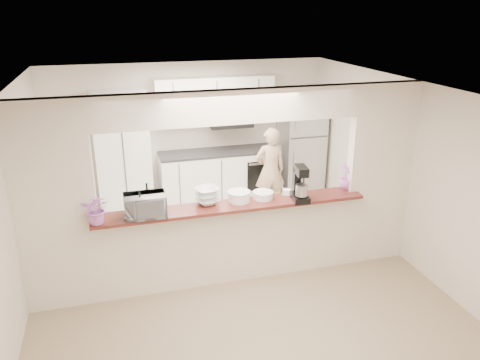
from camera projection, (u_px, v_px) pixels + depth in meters
name	position (u px, v px, depth m)	size (l,w,h in m)	color
floor	(232.00, 278.00, 6.20)	(6.00, 6.00, 0.00)	tan
tile_overlay	(208.00, 228.00, 7.60)	(5.00, 2.90, 0.01)	beige
partition	(232.00, 173.00, 5.69)	(5.00, 0.15, 2.50)	white
bar_counter	(232.00, 240.00, 6.00)	(3.40, 0.38, 1.09)	white
kitchen_cabinets	(182.00, 152.00, 8.27)	(3.15, 0.62, 2.25)	white
refrigerator	(301.00, 150.00, 8.82)	(0.75, 0.70, 1.70)	#BCBCC1
flower_left	(97.00, 209.00, 5.22)	(0.32, 0.28, 0.35)	pink
wine_bottle_a	(141.00, 208.00, 5.36)	(0.07, 0.07, 0.33)	black
wine_bottle_b	(148.00, 200.00, 5.58)	(0.07, 0.07, 0.34)	black
toaster_oven	(145.00, 206.00, 5.41)	(0.48, 0.32, 0.26)	#A0A0A4
serving_bowls	(207.00, 196.00, 5.76)	(0.28, 0.28, 0.21)	white
plate_stack_a	(239.00, 196.00, 5.85)	(0.29, 0.29, 0.13)	white
plate_stack_b	(263.00, 195.00, 5.94)	(0.26, 0.26, 0.09)	white
red_bowl	(240.00, 197.00, 5.92)	(0.14, 0.14, 0.07)	maroon
tan_bowl	(234.00, 197.00, 5.90)	(0.15, 0.15, 0.07)	beige
utensil_caddy	(290.00, 188.00, 6.04)	(0.26, 0.21, 0.21)	silver
stand_mixer	(300.00, 185.00, 5.85)	(0.23, 0.33, 0.45)	black
flower_right	(347.00, 176.00, 6.22)	(0.20, 0.20, 0.36)	#D472D5
person	(270.00, 171.00, 8.02)	(0.54, 0.36, 1.49)	#D2AC88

